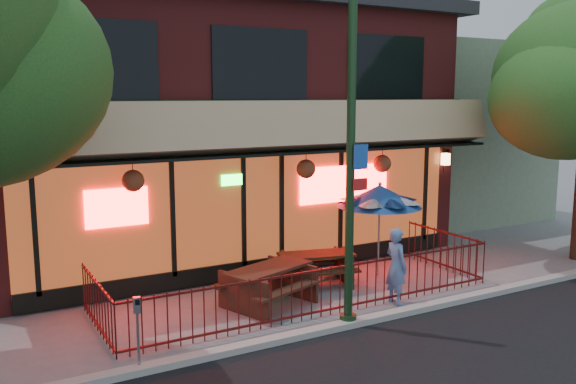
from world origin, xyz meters
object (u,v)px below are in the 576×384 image
object	(u,v)px
picnic_table_left	(269,280)
pedestrian	(396,266)
street_light	(351,159)
picnic_table_right	(316,264)
patio_umbrella	(380,196)
parking_meter_near	(137,322)

from	to	relation	value
picnic_table_left	pedestrian	size ratio (longest dim) A/B	1.42
street_light	picnic_table_right	world-z (taller)	street_light
patio_umbrella	pedestrian	size ratio (longest dim) A/B	1.42
patio_umbrella	street_light	bearing A→B (deg)	-137.13
street_light	picnic_table_left	xyz separation A→B (m)	(-0.80, 1.71, -2.61)
street_light	pedestrian	xyz separation A→B (m)	(1.54, 0.50, -2.34)
patio_umbrella	parking_meter_near	size ratio (longest dim) A/B	1.86
picnic_table_left	pedestrian	bearing A→B (deg)	-27.28
pedestrian	parking_meter_near	distance (m)	5.57
picnic_table_left	patio_umbrella	bearing A→B (deg)	9.85
picnic_table_left	parking_meter_near	xyz separation A→B (m)	(-3.20, -1.74, 0.29)
street_light	picnic_table_right	bearing A→B (deg)	71.80
picnic_table_left	patio_umbrella	world-z (taller)	patio_umbrella
street_light	patio_umbrella	world-z (taller)	street_light
picnic_table_right	pedestrian	size ratio (longest dim) A/B	1.23
street_light	picnic_table_left	size ratio (longest dim) A/B	3.06
picnic_table_left	picnic_table_right	bearing A→B (deg)	24.07
picnic_table_left	picnic_table_right	xyz separation A→B (m)	(1.60, 0.71, -0.06)
picnic_table_left	patio_umbrella	xyz separation A→B (m)	(3.26, 0.57, 1.41)
parking_meter_near	patio_umbrella	bearing A→B (deg)	19.68
street_light	parking_meter_near	distance (m)	4.63
street_light	picnic_table_left	bearing A→B (deg)	115.11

